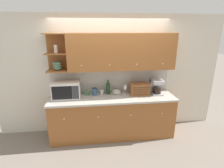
{
  "coord_description": "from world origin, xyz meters",
  "views": [
    {
      "loc": [
        -0.43,
        -3.75,
        2.29
      ],
      "look_at": [
        0.0,
        -0.23,
        1.17
      ],
      "focal_mm": 28.0,
      "sensor_mm": 36.0,
      "label": 1
    }
  ],
  "objects": [
    {
      "name": "ground_plane",
      "position": [
        0.0,
        0.0,
        0.0
      ],
      "size": [
        24.0,
        24.0,
        0.0
      ],
      "primitive_type": "plane",
      "color": "slate"
    },
    {
      "name": "bowl_stack_on_counter",
      "position": [
        0.11,
        -0.15,
        0.96
      ],
      "size": [
        0.2,
        0.2,
        0.09
      ],
      "color": "silver",
      "rests_on": "counter_unit"
    },
    {
      "name": "backsplash_panel",
      "position": [
        0.0,
        -0.01,
        1.2
      ],
      "size": [
        2.63,
        0.01,
        0.56
      ],
      "color": "#B7B2A8",
      "rests_on": "counter_unit"
    },
    {
      "name": "mug_blue_second",
      "position": [
        -0.22,
        -0.11,
        0.96
      ],
      "size": [
        0.09,
        0.08,
        0.09
      ],
      "color": "silver",
      "rests_on": "counter_unit"
    },
    {
      "name": "wine_bottle",
      "position": [
        -0.08,
        -0.14,
        1.06
      ],
      "size": [
        0.09,
        0.09,
        0.31
      ],
      "color": "#19381E",
      "rests_on": "counter_unit"
    },
    {
      "name": "wine_glass",
      "position": [
        0.29,
        -0.2,
        1.07
      ],
      "size": [
        0.07,
        0.07,
        0.22
      ],
      "color": "silver",
      "rests_on": "counter_unit"
    },
    {
      "name": "mug",
      "position": [
        -0.55,
        -0.15,
        0.97
      ],
      "size": [
        0.09,
        0.08,
        0.1
      ],
      "color": "#4C845B",
      "rests_on": "counter_unit"
    },
    {
      "name": "storage_canister",
      "position": [
        -0.37,
        -0.18,
        0.99
      ],
      "size": [
        0.11,
        0.11,
        0.15
      ],
      "color": "#33567A",
      "rests_on": "counter_unit"
    },
    {
      "name": "microwave",
      "position": [
        -0.95,
        -0.25,
        1.09
      ],
      "size": [
        0.56,
        0.37,
        0.34
      ],
      "color": "silver",
      "rests_on": "counter_unit"
    },
    {
      "name": "coffee_maker",
      "position": [
        0.98,
        -0.27,
        1.08
      ],
      "size": [
        0.24,
        0.26,
        0.33
      ],
      "color": "#B7B7BC",
      "rests_on": "counter_unit"
    },
    {
      "name": "bread_box",
      "position": [
        0.59,
        -0.27,
        1.04
      ],
      "size": [
        0.4,
        0.27,
        0.25
      ],
      "color": "brown",
      "rests_on": "counter_unit"
    },
    {
      "name": "wall_back",
      "position": [
        0.0,
        0.03,
        1.3
      ],
      "size": [
        5.03,
        0.06,
        2.6
      ],
      "color": "beige",
      "rests_on": "ground_plane"
    },
    {
      "name": "counter_unit",
      "position": [
        -0.0,
        -0.33,
        0.46
      ],
      "size": [
        2.65,
        0.68,
        0.92
      ],
      "color": "#935628",
      "rests_on": "ground_plane"
    },
    {
      "name": "upper_cabinets",
      "position": [
        0.16,
        -0.18,
        1.84
      ],
      "size": [
        2.63,
        0.38,
        0.74
      ],
      "color": "#935628",
      "rests_on": "backsplash_panel"
    }
  ]
}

